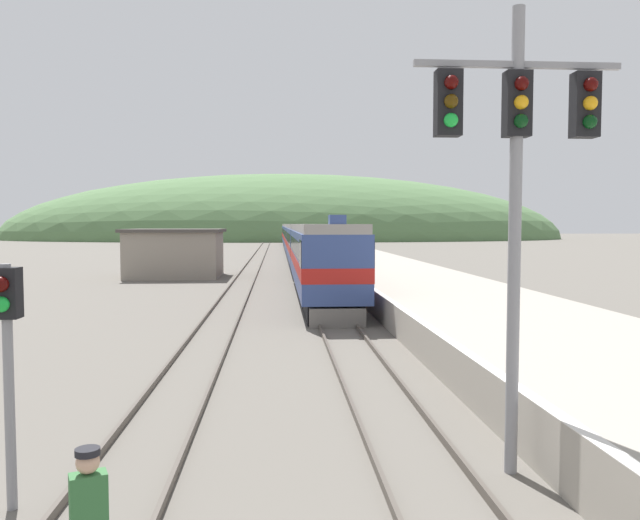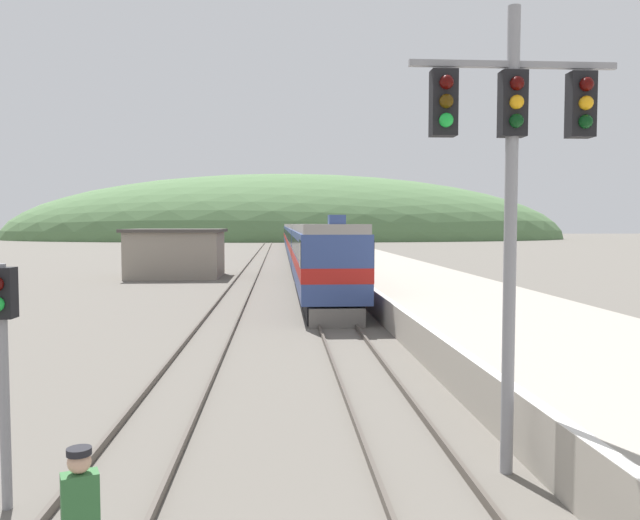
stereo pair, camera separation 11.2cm
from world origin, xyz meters
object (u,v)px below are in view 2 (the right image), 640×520
object	(u,v)px
express_train_lead_car	(321,258)
carriage_fourth	(294,236)
signal_post_siding	(2,333)
carriage_third	(298,239)
carriage_fifth	(292,234)
carriage_second	(305,245)
signal_mast_main	(512,157)

from	to	relation	value
express_train_lead_car	carriage_fourth	size ratio (longest dim) A/B	0.94
carriage_fourth	signal_post_siding	bearing A→B (deg)	-93.95
carriage_third	carriage_fifth	xyz separation A→B (m)	(0.00, 42.61, 0.00)
express_train_lead_car	carriage_second	xyz separation A→B (m)	(0.00, 20.95, -0.01)
carriage_second	express_train_lead_car	bearing A→B (deg)	-90.00
carriage_fourth	carriage_fifth	size ratio (longest dim) A/B	1.00
express_train_lead_car	carriage_third	xyz separation A→B (m)	(0.00, 42.26, -0.01)
carriage_fourth	express_train_lead_car	bearing A→B (deg)	-90.00
carriage_fourth	signal_mast_main	distance (m)	87.08
carriage_second	carriage_fifth	xyz separation A→B (m)	(0.00, 63.92, 0.00)
carriage_third	carriage_fourth	bearing A→B (deg)	90.00
signal_mast_main	carriage_fifth	bearing A→B (deg)	90.76
carriage_fifth	carriage_second	bearing A→B (deg)	-90.00
carriage_fifth	express_train_lead_car	bearing A→B (deg)	-90.00
carriage_third	signal_mast_main	xyz separation A→B (m)	(1.44, -65.71, 2.89)
express_train_lead_car	carriage_second	size ratio (longest dim) A/B	0.94
carriage_fourth	carriage_fifth	xyz separation A→B (m)	(0.00, 21.31, 0.00)
express_train_lead_car	signal_post_siding	bearing A→B (deg)	-104.05
carriage_third	signal_post_siding	world-z (taller)	carriage_third
express_train_lead_car	signal_mast_main	bearing A→B (deg)	-86.48
express_train_lead_car	signal_post_siding	size ratio (longest dim) A/B	5.54
express_train_lead_car	carriage_fourth	xyz separation A→B (m)	(0.00, 63.57, -0.01)
carriage_fourth	carriage_fifth	distance (m)	21.31
carriage_second	carriage_third	bearing A→B (deg)	90.00
carriage_second	carriage_fifth	bearing A→B (deg)	90.00
carriage_third	signal_mast_main	bearing A→B (deg)	-88.74
carriage_third	carriage_fourth	distance (m)	21.31
signal_mast_main	express_train_lead_car	bearing A→B (deg)	93.52
express_train_lead_car	signal_post_siding	xyz separation A→B (m)	(-6.07, -24.25, 0.31)
carriage_second	carriage_fourth	distance (m)	42.61
carriage_fifth	signal_post_siding	world-z (taller)	carriage_fifth
carriage_second	carriage_third	world-z (taller)	same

